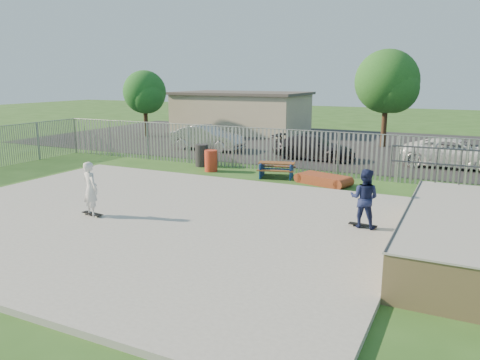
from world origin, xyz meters
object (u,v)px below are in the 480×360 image
at_px(trash_bin_red, 211,161).
at_px(skater_white, 91,189).
at_px(picnic_table, 277,170).
at_px(tree_mid, 387,82).
at_px(car_dark, 314,147).
at_px(tree_left, 145,92).
at_px(funbox, 323,180).
at_px(trash_bin_grey, 202,155).
at_px(skater_navy, 364,198).
at_px(car_white, 455,153).
at_px(car_silver, 207,138).

height_order(trash_bin_red, skater_white, skater_white).
relative_size(picnic_table, tree_mid, 0.31).
relative_size(car_dark, tree_mid, 0.73).
height_order(picnic_table, tree_mid, tree_mid).
distance_m(trash_bin_red, tree_left, 14.77).
relative_size(funbox, skater_white, 1.27).
distance_m(picnic_table, tree_left, 17.32).
relative_size(trash_bin_grey, tree_mid, 0.18).
height_order(skater_navy, skater_white, same).
bearing_deg(skater_white, tree_mid, -87.01).
height_order(funbox, tree_left, tree_left).
height_order(trash_bin_red, car_white, car_white).
bearing_deg(tree_mid, trash_bin_red, -116.80).
relative_size(car_silver, skater_navy, 2.66).
distance_m(trash_bin_grey, car_silver, 5.25).
xyz_separation_m(trash_bin_grey, tree_left, (-9.94, 8.56, 2.73)).
xyz_separation_m(picnic_table, funbox, (2.27, -0.45, -0.15)).
bearing_deg(skater_navy, car_dark, -63.20).
bearing_deg(skater_navy, picnic_table, -46.99).
relative_size(car_white, skater_navy, 2.96).
bearing_deg(picnic_table, skater_navy, -63.77).
height_order(picnic_table, tree_left, tree_left).
relative_size(funbox, tree_mid, 0.35).
height_order(picnic_table, skater_navy, skater_navy).
distance_m(car_dark, tree_mid, 7.75).
relative_size(trash_bin_red, skater_navy, 0.59).
relative_size(car_dark, skater_white, 2.62).
relative_size(trash_bin_grey, car_white, 0.22).
height_order(trash_bin_red, tree_mid, tree_mid).
bearing_deg(tree_left, car_dark, -16.33).
bearing_deg(skater_white, picnic_table, -89.93).
distance_m(car_silver, tree_mid, 11.70).
bearing_deg(picnic_table, car_silver, 126.91).
relative_size(funbox, skater_navy, 1.27).
distance_m(funbox, car_white, 8.00).
bearing_deg(trash_bin_red, trash_bin_grey, 138.99).
bearing_deg(trash_bin_grey, picnic_table, -10.42).
bearing_deg(skater_white, trash_bin_grey, -62.34).
xyz_separation_m(trash_bin_grey, car_silver, (-2.40, 4.66, 0.22)).
xyz_separation_m(tree_left, skater_white, (11.52, -17.86, -2.27)).
distance_m(skater_navy, skater_white, 8.20).
xyz_separation_m(picnic_table, car_dark, (0.08, 5.15, 0.33)).
xyz_separation_m(funbox, skater_white, (-5.02, -8.06, 0.81)).
bearing_deg(funbox, car_white, 70.58).
distance_m(trash_bin_red, car_white, 11.97).
bearing_deg(picnic_table, trash_bin_red, 167.95).
xyz_separation_m(car_silver, tree_left, (-7.54, 3.90, 2.51)).
bearing_deg(trash_bin_grey, car_dark, 44.64).
relative_size(funbox, trash_bin_red, 2.15).
distance_m(picnic_table, car_white, 9.22).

